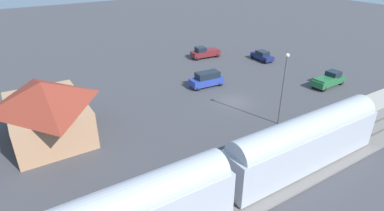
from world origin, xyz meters
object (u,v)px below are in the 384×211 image
(pedestrian_waiting_far, at_px, (289,133))
(pickup_maroon, at_px, (205,52))
(pedestrian_on_platform, at_px, (302,125))
(suv_blue, at_px, (207,79))
(sedan_navy, at_px, (262,56))
(light_pole_near_platform, at_px, (284,82))
(station_building, at_px, (46,109))
(pickup_green, at_px, (329,80))

(pedestrian_waiting_far, xyz_separation_m, pickup_maroon, (28.55, -9.17, -0.25))
(pedestrian_on_platform, height_order, suv_blue, suv_blue)
(sedan_navy, xyz_separation_m, light_pole_near_platform, (-18.18, 14.76, 4.33))
(suv_blue, distance_m, light_pole_near_platform, 14.11)
(pedestrian_on_platform, bearing_deg, suv_blue, 2.76)
(station_building, bearing_deg, pickup_maroon, -64.86)
(station_building, xyz_separation_m, pedestrian_waiting_far, (-14.75, -20.24, -1.94))
(sedan_navy, height_order, pickup_green, pickup_green)
(light_pole_near_platform, bearing_deg, pickup_maroon, -15.37)
(pedestrian_on_platform, height_order, pickup_maroon, pickup_maroon)
(pedestrian_on_platform, bearing_deg, sedan_navy, -34.53)
(pickup_maroon, bearing_deg, suv_blue, 146.76)
(pickup_green, bearing_deg, sedan_navy, -1.23)
(sedan_navy, bearing_deg, light_pole_near_platform, 140.93)
(light_pole_near_platform, bearing_deg, pickup_green, -74.35)
(suv_blue, height_order, light_pole_near_platform, light_pole_near_platform)
(pickup_maroon, relative_size, pickup_green, 1.01)
(station_building, distance_m, light_pole_near_platform, 25.25)
(station_building, height_order, sedan_navy, station_building)
(station_building, height_order, pickup_maroon, station_building)
(pedestrian_waiting_far, distance_m, suv_blue, 17.12)
(pickup_maroon, bearing_deg, station_building, 115.14)
(pickup_green, bearing_deg, station_building, 79.06)
(sedan_navy, bearing_deg, station_building, 100.60)
(station_building, bearing_deg, suv_blue, -84.00)
(station_building, height_order, suv_blue, station_building)
(pedestrian_on_platform, xyz_separation_m, light_pole_near_platform, (3.08, 0.13, 3.93))
(pedestrian_waiting_far, bearing_deg, pickup_green, -65.62)
(suv_blue, bearing_deg, station_building, 96.00)
(light_pole_near_platform, bearing_deg, sedan_navy, -39.07)
(suv_blue, bearing_deg, sedan_navy, -73.12)
(pickup_maroon, bearing_deg, pedestrian_on_platform, 166.50)
(sedan_navy, bearing_deg, pedestrian_on_platform, 145.47)
(suv_blue, bearing_deg, pickup_maroon, -33.24)
(station_building, bearing_deg, sedan_navy, -79.40)
(sedan_navy, xyz_separation_m, pickup_maroon, (6.82, 7.89, 0.15))
(sedan_navy, bearing_deg, suv_blue, 106.88)
(suv_blue, relative_size, light_pole_near_platform, 0.60)
(suv_blue, height_order, pickup_green, suv_blue)
(pedestrian_waiting_far, height_order, pickup_green, pickup_green)
(pedestrian_on_platform, relative_size, pedestrian_waiting_far, 1.00)
(pedestrian_waiting_far, bearing_deg, pickup_maroon, -17.81)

